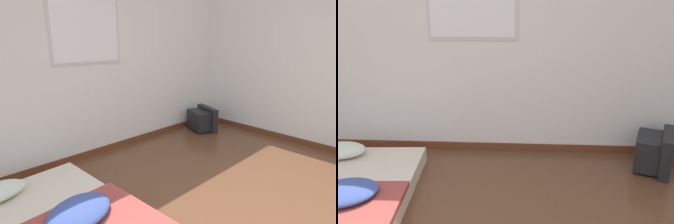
# 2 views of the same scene
# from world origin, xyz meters

# --- Properties ---
(wall_back) EXTENTS (7.64, 0.08, 2.60)m
(wall_back) POSITION_xyz_m (0.00, 2.62, 1.29)
(wall_back) COLOR white
(wall_back) RESTS_ON ground_plane
(crt_tv) EXTENTS (0.51, 0.60, 0.43)m
(crt_tv) POSITION_xyz_m (2.00, 2.21, 0.20)
(crt_tv) COLOR black
(crt_tv) RESTS_ON ground_plane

